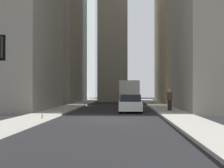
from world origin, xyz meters
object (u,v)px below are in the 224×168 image
Objects in this scene: delivery_truck at (129,93)px; discarded_bottle at (42,117)px; sedan_white at (130,104)px; pedestrian at (170,99)px.

discarded_bottle is (-23.31, 5.12, -1.21)m from delivery_truck.
pedestrian is at bearing -85.77° from sedan_white.
sedan_white is 3.15m from pedestrian.
pedestrian is at bearing -43.13° from discarded_bottle.
pedestrian is 12.09m from discarded_bottle.
delivery_truck is 1.50× the size of sedan_white.
delivery_truck is 14.76m from sedan_white.
delivery_truck reaches higher than sedan_white.
pedestrian is at bearing -167.86° from delivery_truck.
sedan_white is 9.99m from discarded_bottle.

